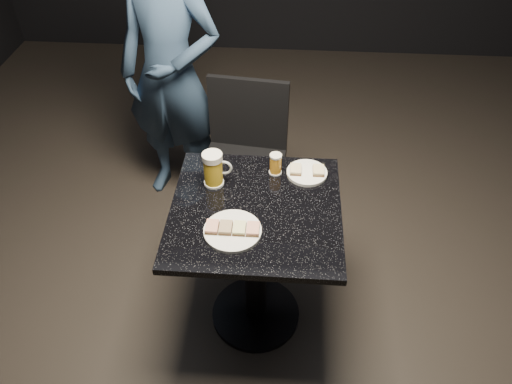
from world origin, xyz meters
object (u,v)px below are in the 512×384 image
table (256,248)px  beer_tumbler (276,164)px  chair (244,153)px  plate_large (233,231)px  plate_small (307,173)px  beer_mug (214,169)px  patron (171,74)px

table → beer_tumbler: beer_tumbler is taller
chair → plate_large: bearing=-87.7°
plate_small → beer_mug: beer_mug is taller
plate_large → beer_mug: (-0.11, 0.29, 0.07)m
plate_small → beer_mug: size_ratio=1.13×
plate_small → table: 0.40m
chair → plate_small: bearing=-54.5°
table → beer_mug: beer_mug is taller
plate_large → beer_mug: size_ratio=1.43×
table → beer_mug: (-0.19, 0.14, 0.32)m
plate_large → chair: size_ratio=0.26×
beer_tumbler → chair: (-0.18, 0.45, -0.30)m
plate_large → beer_tumbler: (0.15, 0.38, 0.04)m
beer_tumbler → chair: bearing=112.1°
beer_mug → chair: (0.08, 0.54, -0.33)m
plate_large → chair: (-0.03, 0.83, -0.25)m
patron → beer_tumbler: patron is taller
table → beer_tumbler: (0.07, 0.23, 0.29)m
plate_small → table: (-0.21, -0.23, -0.25)m
plate_small → patron: 1.03m
plate_small → chair: size_ratio=0.20×
patron → chair: 0.59m
plate_large → chair: bearing=92.3°
plate_large → chair: chair is taller
plate_large → beer_mug: bearing=110.9°
patron → table: bearing=-46.8°
patron → beer_mug: size_ratio=10.41×
beer_tumbler → beer_mug: bearing=-160.6°
plate_large → patron: bearing=112.5°
plate_small → plate_large: bearing=-127.7°
plate_small → beer_tumbler: 0.15m
beer_mug → plate_large: bearing=-69.1°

